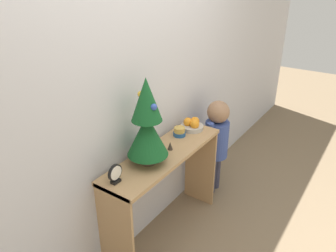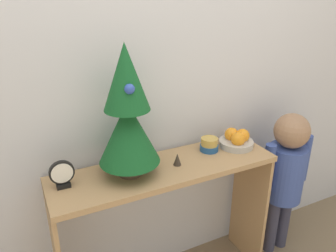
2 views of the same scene
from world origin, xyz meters
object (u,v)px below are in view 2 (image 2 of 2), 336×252
at_px(singing_bowl, 209,145).
at_px(mini_tree, 128,115).
at_px(fruit_bowl, 237,140).
at_px(child_figure, 286,170).
at_px(figurine, 177,159).
at_px(desk_clock, 62,175).

bearing_deg(singing_bowl, mini_tree, -174.99).
xyz_separation_m(mini_tree, fruit_bowl, (0.65, 0.02, -0.26)).
height_order(fruit_bowl, child_figure, child_figure).
relative_size(singing_bowl, figurine, 1.59).
height_order(mini_tree, fruit_bowl, mini_tree).
distance_m(fruit_bowl, desk_clock, 0.96).
distance_m(singing_bowl, child_figure, 0.57).
distance_m(mini_tree, child_figure, 1.11).
bearing_deg(desk_clock, figurine, -4.79).
bearing_deg(mini_tree, child_figure, -3.36).
bearing_deg(fruit_bowl, mini_tree, -178.34).
relative_size(fruit_bowl, figurine, 3.00).
bearing_deg(fruit_bowl, child_figure, -12.70).
bearing_deg(child_figure, fruit_bowl, 167.30).
relative_size(mini_tree, singing_bowl, 6.13).
bearing_deg(singing_bowl, desk_clock, -178.57).
xyz_separation_m(fruit_bowl, desk_clock, (-0.96, 0.00, 0.02)).
xyz_separation_m(mini_tree, figurine, (0.24, -0.02, -0.27)).
distance_m(mini_tree, figurine, 0.37).
relative_size(mini_tree, figurine, 9.72).
bearing_deg(mini_tree, figurine, -5.72).
bearing_deg(mini_tree, desk_clock, 175.94).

